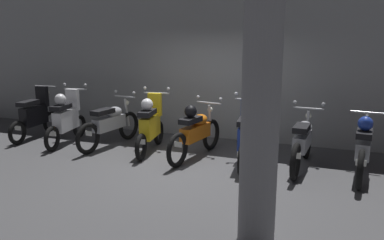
{
  "coord_description": "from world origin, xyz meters",
  "views": [
    {
      "loc": [
        2.47,
        -6.33,
        2.41
      ],
      "look_at": [
        -0.08,
        0.68,
        0.75
      ],
      "focal_mm": 36.72,
      "sensor_mm": 36.0,
      "label": 1
    }
  ],
  "objects_px": {
    "motorbike_slot_0": "(35,116)",
    "motorbike_slot_4": "(196,132)",
    "motorbike_slot_1": "(66,118)",
    "motorbike_slot_2": "(110,124)",
    "motorbike_slot_7": "(363,146)",
    "motorbike_slot_3": "(150,125)",
    "motorbike_slot_6": "(303,142)",
    "motorbike_slot_5": "(246,137)",
    "support_pillar": "(261,100)"
  },
  "relations": [
    {
      "from": "motorbike_slot_5",
      "to": "motorbike_slot_7",
      "type": "relative_size",
      "value": 0.86
    },
    {
      "from": "motorbike_slot_2",
      "to": "motorbike_slot_3",
      "type": "relative_size",
      "value": 1.15
    },
    {
      "from": "motorbike_slot_1",
      "to": "support_pillar",
      "type": "distance_m",
      "value": 5.59
    },
    {
      "from": "motorbike_slot_2",
      "to": "motorbike_slot_4",
      "type": "height_order",
      "value": "same"
    },
    {
      "from": "motorbike_slot_4",
      "to": "support_pillar",
      "type": "bearing_deg",
      "value": -57.82
    },
    {
      "from": "motorbike_slot_5",
      "to": "motorbike_slot_0",
      "type": "bearing_deg",
      "value": 177.88
    },
    {
      "from": "motorbike_slot_2",
      "to": "motorbike_slot_6",
      "type": "height_order",
      "value": "same"
    },
    {
      "from": "motorbike_slot_5",
      "to": "motorbike_slot_6",
      "type": "height_order",
      "value": "motorbike_slot_5"
    },
    {
      "from": "motorbike_slot_0",
      "to": "motorbike_slot_1",
      "type": "height_order",
      "value": "motorbike_slot_1"
    },
    {
      "from": "motorbike_slot_1",
      "to": "motorbike_slot_0",
      "type": "bearing_deg",
      "value": 170.69
    },
    {
      "from": "motorbike_slot_6",
      "to": "support_pillar",
      "type": "bearing_deg",
      "value": -95.78
    },
    {
      "from": "motorbike_slot_0",
      "to": "motorbike_slot_4",
      "type": "distance_m",
      "value": 4.03
    },
    {
      "from": "motorbike_slot_2",
      "to": "motorbike_slot_6",
      "type": "xyz_separation_m",
      "value": [
        4.02,
        -0.06,
        0.0
      ]
    },
    {
      "from": "motorbike_slot_0",
      "to": "motorbike_slot_2",
      "type": "xyz_separation_m",
      "value": [
        2.02,
        -0.01,
        -0.03
      ]
    },
    {
      "from": "motorbike_slot_2",
      "to": "support_pillar",
      "type": "height_order",
      "value": "support_pillar"
    },
    {
      "from": "motorbike_slot_7",
      "to": "motorbike_slot_0",
      "type": "bearing_deg",
      "value": 178.94
    },
    {
      "from": "motorbike_slot_7",
      "to": "motorbike_slot_1",
      "type": "bearing_deg",
      "value": -179.68
    },
    {
      "from": "motorbike_slot_1",
      "to": "motorbike_slot_6",
      "type": "distance_m",
      "value": 5.03
    },
    {
      "from": "motorbike_slot_0",
      "to": "motorbike_slot_7",
      "type": "xyz_separation_m",
      "value": [
        7.04,
        -0.13,
        0.0
      ]
    },
    {
      "from": "motorbike_slot_0",
      "to": "motorbike_slot_2",
      "type": "bearing_deg",
      "value": -0.32
    },
    {
      "from": "motorbike_slot_6",
      "to": "motorbike_slot_7",
      "type": "height_order",
      "value": "motorbike_slot_6"
    },
    {
      "from": "motorbike_slot_1",
      "to": "motorbike_slot_4",
      "type": "height_order",
      "value": "motorbike_slot_1"
    },
    {
      "from": "motorbike_slot_5",
      "to": "support_pillar",
      "type": "distance_m",
      "value": 3.03
    },
    {
      "from": "motorbike_slot_2",
      "to": "motorbike_slot_7",
      "type": "xyz_separation_m",
      "value": [
        5.02,
        -0.12,
        0.03
      ]
    },
    {
      "from": "motorbike_slot_3",
      "to": "motorbike_slot_5",
      "type": "relative_size",
      "value": 1.0
    },
    {
      "from": "motorbike_slot_1",
      "to": "motorbike_slot_5",
      "type": "distance_m",
      "value": 4.02
    },
    {
      "from": "motorbike_slot_7",
      "to": "support_pillar",
      "type": "xyz_separation_m",
      "value": [
        -1.29,
        -2.76,
        1.16
      ]
    },
    {
      "from": "motorbike_slot_3",
      "to": "motorbike_slot_4",
      "type": "relative_size",
      "value": 0.87
    },
    {
      "from": "motorbike_slot_3",
      "to": "motorbike_slot_0",
      "type": "bearing_deg",
      "value": 178.44
    },
    {
      "from": "motorbike_slot_3",
      "to": "motorbike_slot_4",
      "type": "distance_m",
      "value": 1.01
    },
    {
      "from": "motorbike_slot_1",
      "to": "motorbike_slot_5",
      "type": "relative_size",
      "value": 1.0
    },
    {
      "from": "motorbike_slot_0",
      "to": "motorbike_slot_5",
      "type": "xyz_separation_m",
      "value": [
        5.02,
        -0.19,
        0.0
      ]
    },
    {
      "from": "motorbike_slot_1",
      "to": "motorbike_slot_2",
      "type": "xyz_separation_m",
      "value": [
        1.01,
        0.15,
        -0.08
      ]
    },
    {
      "from": "motorbike_slot_1",
      "to": "motorbike_slot_6",
      "type": "xyz_separation_m",
      "value": [
        5.03,
        0.09,
        -0.08
      ]
    },
    {
      "from": "motorbike_slot_3",
      "to": "motorbike_slot_5",
      "type": "height_order",
      "value": "same"
    },
    {
      "from": "motorbike_slot_5",
      "to": "support_pillar",
      "type": "height_order",
      "value": "support_pillar"
    },
    {
      "from": "motorbike_slot_3",
      "to": "support_pillar",
      "type": "relative_size",
      "value": 0.5
    },
    {
      "from": "motorbike_slot_1",
      "to": "motorbike_slot_6",
      "type": "relative_size",
      "value": 0.86
    },
    {
      "from": "motorbike_slot_1",
      "to": "motorbike_slot_4",
      "type": "distance_m",
      "value": 3.02
    },
    {
      "from": "motorbike_slot_7",
      "to": "support_pillar",
      "type": "height_order",
      "value": "support_pillar"
    },
    {
      "from": "motorbike_slot_7",
      "to": "motorbike_slot_6",
      "type": "bearing_deg",
      "value": 176.75
    },
    {
      "from": "motorbike_slot_0",
      "to": "motorbike_slot_6",
      "type": "distance_m",
      "value": 6.04
    },
    {
      "from": "motorbike_slot_0",
      "to": "motorbike_slot_2",
      "type": "distance_m",
      "value": 2.02
    },
    {
      "from": "motorbike_slot_4",
      "to": "support_pillar",
      "type": "relative_size",
      "value": 0.57
    },
    {
      "from": "motorbike_slot_0",
      "to": "motorbike_slot_1",
      "type": "relative_size",
      "value": 1.0
    },
    {
      "from": "motorbike_slot_0",
      "to": "motorbike_slot_4",
      "type": "relative_size",
      "value": 0.87
    },
    {
      "from": "motorbike_slot_3",
      "to": "motorbike_slot_4",
      "type": "height_order",
      "value": "motorbike_slot_3"
    },
    {
      "from": "motorbike_slot_1",
      "to": "motorbike_slot_7",
      "type": "height_order",
      "value": "motorbike_slot_1"
    },
    {
      "from": "motorbike_slot_3",
      "to": "motorbike_slot_7",
      "type": "relative_size",
      "value": 0.86
    },
    {
      "from": "motorbike_slot_0",
      "to": "motorbike_slot_3",
      "type": "distance_m",
      "value": 3.02
    }
  ]
}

